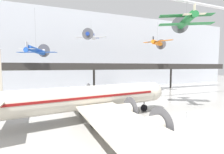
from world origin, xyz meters
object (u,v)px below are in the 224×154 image
airliner_silver_main (85,98)px  info_sign_pedestal (153,123)px  suspended_plane_green_biplane (186,20)px  suspended_plane_orange_highwing (157,43)px  suspended_plane_blue_trainer (36,51)px  stanchion_barrier (186,116)px  suspended_plane_white_twin (91,36)px

airliner_silver_main → info_sign_pedestal: airliner_silver_main is taller
airliner_silver_main → info_sign_pedestal: (8.88, -5.05, -3.18)m
airliner_silver_main → info_sign_pedestal: size_ratio=28.45×
airliner_silver_main → suspended_plane_green_biplane: suspended_plane_green_biplane is taller
suspended_plane_green_biplane → suspended_plane_orange_highwing: bearing=5.3°
suspended_plane_orange_highwing → airliner_silver_main: bearing=-178.4°
suspended_plane_blue_trainer → info_sign_pedestal: size_ratio=9.48×
info_sign_pedestal → stanchion_barrier: bearing=-9.8°
suspended_plane_white_twin → airliner_silver_main: bearing=13.4°
suspended_plane_white_twin → suspended_plane_green_biplane: 28.16m
suspended_plane_white_twin → stanchion_barrier: bearing=46.2°
airliner_silver_main → suspended_plane_orange_highwing: bearing=27.7°
suspended_plane_blue_trainer → suspended_plane_orange_highwing: 35.64m
suspended_plane_orange_highwing → suspended_plane_blue_trainer: bearing=146.0°
airliner_silver_main → stanchion_barrier: (15.99, -4.20, -3.31)m
suspended_plane_orange_highwing → suspended_plane_green_biplane: bearing=-144.3°
suspended_plane_white_twin → info_sign_pedestal: size_ratio=7.43×
suspended_plane_green_biplane → info_sign_pedestal: size_ratio=7.65×
suspended_plane_white_twin → suspended_plane_green_biplane: (13.24, -24.84, -0.80)m
airliner_silver_main → stanchion_barrier: bearing=-22.0°
stanchion_barrier → suspended_plane_orange_highwing: bearing=65.4°
suspended_plane_orange_highwing → stanchion_barrier: 29.53m
suspended_plane_orange_highwing → stanchion_barrier: size_ratio=8.12×
suspended_plane_green_biplane → stanchion_barrier: bearing=166.9°
airliner_silver_main → suspended_plane_white_twin: bearing=68.9°
airliner_silver_main → info_sign_pedestal: 10.70m
suspended_plane_orange_highwing → info_sign_pedestal: (-17.52, -23.55, -15.64)m
suspended_plane_green_biplane → suspended_plane_blue_trainer: suspended_plane_green_biplane is taller
info_sign_pedestal → suspended_plane_green_biplane: bearing=8.5°
stanchion_barrier → suspended_plane_white_twin: bearing=109.0°
airliner_silver_main → suspended_plane_orange_highwing: 34.56m
suspended_plane_green_biplane → stanchion_barrier: (-3.30, -4.04, -16.91)m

